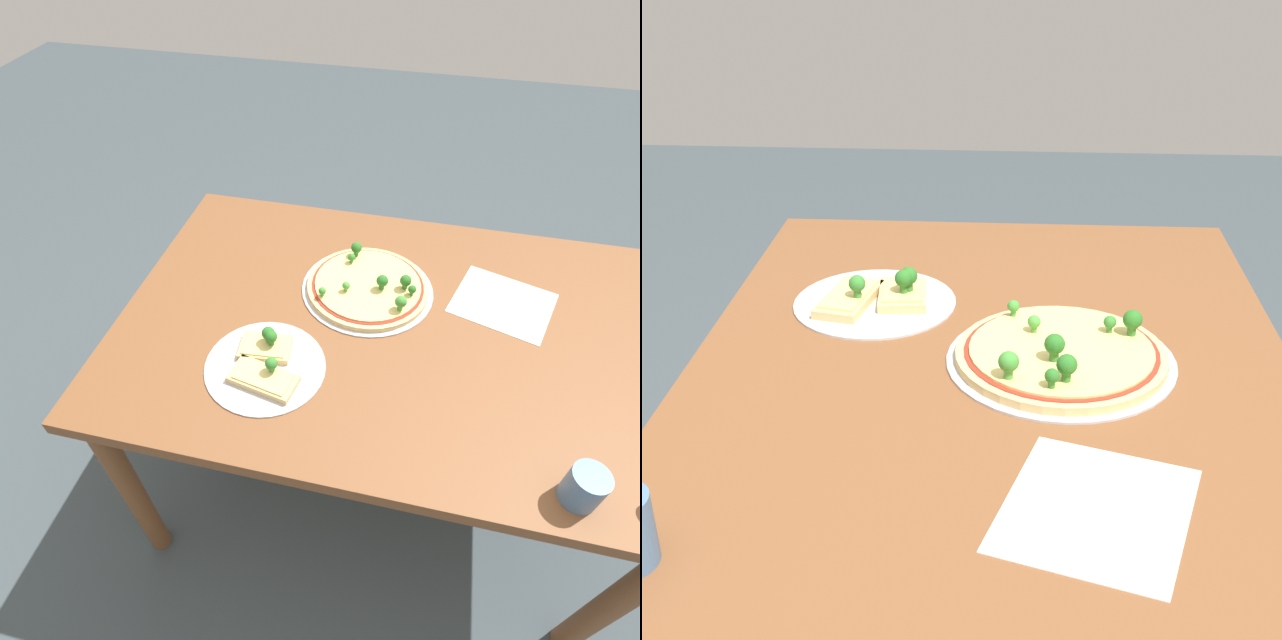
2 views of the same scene
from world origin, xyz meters
TOP-DOWN VIEW (x-y plane):
  - ground_plane at (0.00, 0.00)m, footprint 8.00×8.00m
  - dining_table at (0.00, 0.00)m, footprint 1.38×0.93m
  - pizza_tray_whole at (-0.08, 0.11)m, footprint 0.36×0.36m
  - pizza_tray_slice at (-0.27, -0.21)m, footprint 0.28×0.28m
  - drinking_cup at (0.40, -0.38)m, footprint 0.07×0.07m
  - paper_menu at (0.28, 0.14)m, footprint 0.30×0.28m

SIDE VIEW (x-z plane):
  - ground_plane at x=0.00m, z-range 0.00..0.00m
  - dining_table at x=0.00m, z-range 0.30..1.07m
  - paper_menu at x=0.28m, z-range 0.78..0.78m
  - pizza_tray_slice at x=-0.27m, z-range 0.76..0.82m
  - pizza_tray_whole at x=-0.08m, z-range 0.76..0.82m
  - drinking_cup at x=0.40m, z-range 0.78..0.86m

